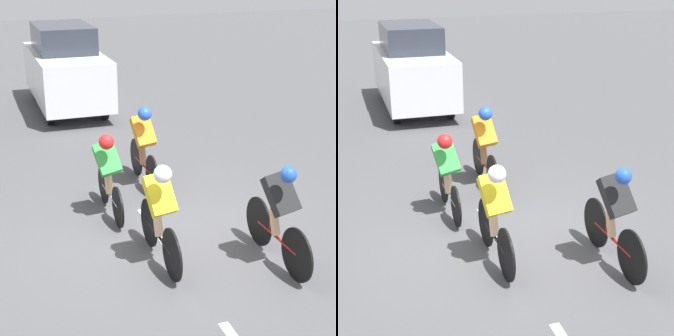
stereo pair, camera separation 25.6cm
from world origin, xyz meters
TOP-DOWN VIEW (x-y plane):
  - ground_plane at (0.00, 0.00)m, footprint 60.00×60.00m
  - lane_stripe_mid at (0.00, -0.34)m, footprint 0.12×1.40m
  - lane_stripe_far at (0.00, -3.54)m, footprint 0.12×1.40m
  - cyclist_black at (-1.22, 1.21)m, footprint 0.42×1.72m
  - cyclist_green at (0.54, -0.96)m, footprint 0.42×1.60m
  - cyclist_yellow at (0.26, 0.70)m, footprint 0.39×1.66m
  - cyclist_orange at (-0.35, -1.97)m, footprint 0.39×1.68m
  - support_car at (-0.00, -7.78)m, footprint 1.70×4.13m

SIDE VIEW (x-z plane):
  - ground_plane at x=0.00m, z-range 0.00..0.00m
  - lane_stripe_mid at x=0.00m, z-range 0.00..0.01m
  - lane_stripe_far at x=0.00m, z-range 0.00..0.01m
  - cyclist_green at x=0.54m, z-range 0.05..1.49m
  - cyclist_black at x=-1.22m, z-range 0.02..1.52m
  - cyclist_yellow at x=0.26m, z-range 0.04..1.55m
  - cyclist_orange at x=-0.35m, z-range 0.04..1.57m
  - support_car at x=0.00m, z-range 0.00..2.19m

